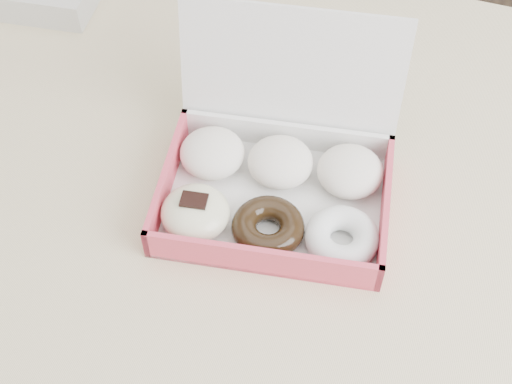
% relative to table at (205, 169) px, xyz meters
% --- Properties ---
extents(ground, '(4.00, 4.00, 0.00)m').
position_rel_table_xyz_m(ground, '(0.00, 0.00, -0.67)').
color(ground, black).
rests_on(ground, ground).
extents(table, '(1.20, 0.80, 0.75)m').
position_rel_table_xyz_m(table, '(0.00, 0.00, 0.00)').
color(table, tan).
rests_on(table, ground).
extents(donut_box, '(0.30, 0.27, 0.20)m').
position_rel_table_xyz_m(donut_box, '(0.12, -0.07, 0.11)').
color(donut_box, white).
rests_on(donut_box, table).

